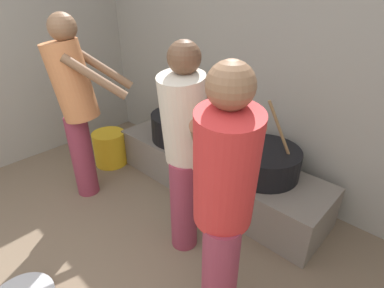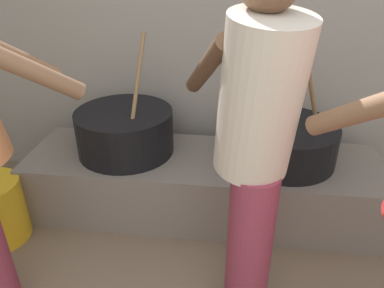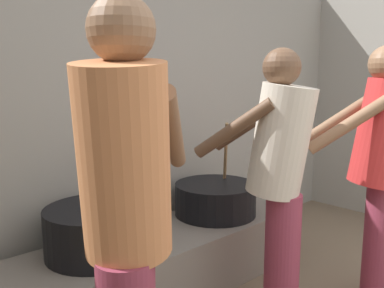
{
  "view_description": "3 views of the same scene",
  "coord_description": "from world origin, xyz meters",
  "px_view_note": "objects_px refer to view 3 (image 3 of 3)",
  "views": [
    {
      "loc": [
        1.29,
        0.2,
        1.83
      ],
      "look_at": [
        -0.25,
        1.84,
        0.63
      ],
      "focal_mm": 28.35,
      "sensor_mm": 36.0,
      "label": 1
    },
    {
      "loc": [
        -0.07,
        0.2,
        1.54
      ],
      "look_at": [
        -0.22,
        1.41,
        0.88
      ],
      "focal_mm": 34.49,
      "sensor_mm": 36.0,
      "label": 2
    },
    {
      "loc": [
        -1.8,
        0.2,
        1.38
      ],
      "look_at": [
        -0.38,
        1.75,
        1.04
      ],
      "focal_mm": 37.57,
      "sensor_mm": 36.0,
      "label": 3
    }
  ],
  "objects_px": {
    "cook_in_cream_shirt": "(279,170)",
    "cooking_pot_main": "(215,199)",
    "cook_in_red_shirt": "(381,161)",
    "cooking_pot_secondary": "(97,230)",
    "cook_in_orange_shirt": "(126,212)"
  },
  "relations": [
    {
      "from": "cooking_pot_secondary",
      "to": "cooking_pot_main",
      "type": "bearing_deg",
      "value": 0.73
    },
    {
      "from": "cooking_pot_main",
      "to": "cook_in_cream_shirt",
      "type": "bearing_deg",
      "value": -107.67
    },
    {
      "from": "cook_in_cream_shirt",
      "to": "cooking_pot_main",
      "type": "bearing_deg",
      "value": 72.33
    },
    {
      "from": "cooking_pot_secondary",
      "to": "cook_in_orange_shirt",
      "type": "distance_m",
      "value": 1.04
    },
    {
      "from": "cooking_pot_main",
      "to": "cook_in_orange_shirt",
      "type": "distance_m",
      "value": 1.67
    },
    {
      "from": "cooking_pot_main",
      "to": "cook_in_red_shirt",
      "type": "xyz_separation_m",
      "value": [
        0.35,
        -1.02,
        0.39
      ]
    },
    {
      "from": "cooking_pot_main",
      "to": "cooking_pot_secondary",
      "type": "height_order",
      "value": "cooking_pot_secondary"
    },
    {
      "from": "cook_in_cream_shirt",
      "to": "cooking_pot_secondary",
      "type": "bearing_deg",
      "value": 137.17
    },
    {
      "from": "cooking_pot_main",
      "to": "cook_in_red_shirt",
      "type": "relative_size",
      "value": 0.44
    },
    {
      "from": "cooking_pot_secondary",
      "to": "cook_in_red_shirt",
      "type": "xyz_separation_m",
      "value": [
        1.33,
        -1.01,
        0.37
      ]
    },
    {
      "from": "cooking_pot_secondary",
      "to": "cook_in_orange_shirt",
      "type": "xyz_separation_m",
      "value": [
        -0.37,
        -0.87,
        0.41
      ]
    },
    {
      "from": "cooking_pot_main",
      "to": "cooking_pot_secondary",
      "type": "bearing_deg",
      "value": -179.27
    },
    {
      "from": "cook_in_cream_shirt",
      "to": "cook_in_red_shirt",
      "type": "xyz_separation_m",
      "value": [
        0.57,
        -0.31,
        0.02
      ]
    },
    {
      "from": "cooking_pot_main",
      "to": "cooking_pot_secondary",
      "type": "relative_size",
      "value": 0.95
    },
    {
      "from": "cook_in_red_shirt",
      "to": "cooking_pot_main",
      "type": "bearing_deg",
      "value": 108.87
    }
  ]
}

